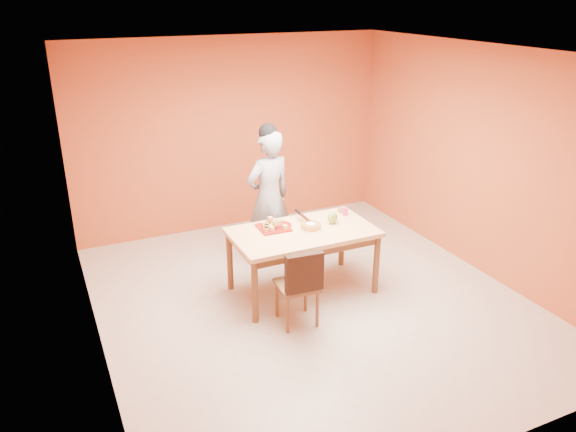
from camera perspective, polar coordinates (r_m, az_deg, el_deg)
name	(u,v)px	position (r m, az deg, el deg)	size (l,w,h in m)	color
floor	(311,301)	(6.38, 2.37, -8.64)	(5.00, 5.00, 0.00)	beige
ceiling	(316,52)	(5.51, 2.82, 16.28)	(5.00, 5.00, 0.00)	silver
wall_back	(232,135)	(8.02, -5.70, 8.21)	(4.50, 4.50, 0.00)	#B64E2A
wall_left	(85,223)	(5.23, -19.92, -0.66)	(5.00, 5.00, 0.00)	#B64E2A
wall_right	(481,162)	(7.08, 19.06, 5.25)	(5.00, 5.00, 0.00)	#B64E2A
dining_table	(303,238)	(6.29, 1.52, -2.25)	(1.60, 0.90, 0.76)	#ECB77B
dining_chair	(298,284)	(5.77, 1.01, -6.93)	(0.44, 0.50, 0.88)	brown
pastry_pile	(273,223)	(6.27, -1.49, -0.69)	(0.30, 0.30, 0.10)	tan
person	(269,198)	(6.95, -1.97, 1.85)	(0.62, 0.41, 1.71)	gray
pastry_platter	(273,228)	(6.30, -1.49, -1.18)	(0.33, 0.33, 0.02)	maroon
red_dinner_plate	(281,225)	(6.36, -0.75, -0.97)	(0.25, 0.25, 0.02)	maroon
white_cake_plate	(311,229)	(6.28, 2.34, -1.30)	(0.27, 0.27, 0.01)	silver
sponge_cake	(311,226)	(6.27, 2.34, -1.03)	(0.23, 0.23, 0.05)	orange
cake_server	(305,218)	(6.41, 1.69, -0.17)	(0.05, 0.27, 0.01)	silver
egg_ornament	(333,218)	(6.41, 4.55, -0.17)	(0.12, 0.09, 0.15)	olive
magenta_glass	(345,212)	(6.69, 5.82, 0.46)	(0.06, 0.06, 0.09)	#C61D61
checker_tin	(342,210)	(6.79, 5.54, 0.56)	(0.11, 0.11, 0.03)	#3D2210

